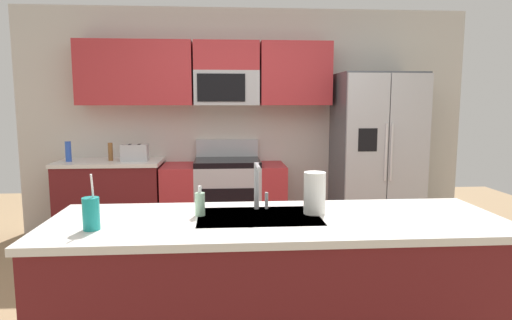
# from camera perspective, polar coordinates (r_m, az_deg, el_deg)

# --- Properties ---
(ground_plane) EXTENTS (9.00, 9.00, 0.00)m
(ground_plane) POSITION_cam_1_polar(r_m,az_deg,el_deg) (3.42, 0.60, -19.11)
(ground_plane) COLOR #997A56
(ground_plane) RESTS_ON ground
(kitchen_wall_unit) EXTENTS (5.20, 0.43, 2.60)m
(kitchen_wall_unit) POSITION_cam_1_polar(r_m,az_deg,el_deg) (5.13, -2.93, 6.85)
(kitchen_wall_unit) COLOR beige
(kitchen_wall_unit) RESTS_ON ground
(back_counter) EXTENTS (1.12, 0.63, 0.90)m
(back_counter) POSITION_cam_1_polar(r_m,az_deg,el_deg) (5.12, -18.28, -5.05)
(back_counter) COLOR maroon
(back_counter) RESTS_ON ground
(range_oven) EXTENTS (1.36, 0.61, 1.10)m
(range_oven) POSITION_cam_1_polar(r_m,az_deg,el_deg) (4.97, -4.14, -5.15)
(range_oven) COLOR #B7BABF
(range_oven) RESTS_ON ground
(refrigerator) EXTENTS (0.90, 0.76, 1.85)m
(refrigerator) POSITION_cam_1_polar(r_m,az_deg,el_deg) (5.11, 15.34, 0.43)
(refrigerator) COLOR #4C4F54
(refrigerator) RESTS_ON ground
(island_counter) EXTENTS (2.50, 0.83, 0.90)m
(island_counter) POSITION_cam_1_polar(r_m,az_deg,el_deg) (2.59, 2.75, -17.16)
(island_counter) COLOR maroon
(island_counter) RESTS_ON ground
(toaster) EXTENTS (0.28, 0.16, 0.18)m
(toaster) POSITION_cam_1_polar(r_m,az_deg,el_deg) (4.92, -15.51, 0.93)
(toaster) COLOR #B7BABF
(toaster) RESTS_ON back_counter
(pepper_mill) EXTENTS (0.05, 0.05, 0.19)m
(pepper_mill) POSITION_cam_1_polar(r_m,az_deg,el_deg) (5.03, -18.42, 1.03)
(pepper_mill) COLOR brown
(pepper_mill) RESTS_ON back_counter
(bottle_blue) EXTENTS (0.06, 0.06, 0.22)m
(bottle_blue) POSITION_cam_1_polar(r_m,az_deg,el_deg) (5.11, -23.24, 1.02)
(bottle_blue) COLOR blue
(bottle_blue) RESTS_ON back_counter
(sink_faucet) EXTENTS (0.08, 0.21, 0.28)m
(sink_faucet) POSITION_cam_1_polar(r_m,az_deg,el_deg) (2.57, 0.25, -2.90)
(sink_faucet) COLOR #B7BABF
(sink_faucet) RESTS_ON island_counter
(drink_cup_teal) EXTENTS (0.08, 0.08, 0.28)m
(drink_cup_teal) POSITION_cam_1_polar(r_m,az_deg,el_deg) (2.35, -20.67, -6.53)
(drink_cup_teal) COLOR teal
(drink_cup_teal) RESTS_ON island_counter
(soap_dispenser) EXTENTS (0.06, 0.06, 0.17)m
(soap_dispenser) POSITION_cam_1_polar(r_m,az_deg,el_deg) (2.49, -7.30, -5.66)
(soap_dispenser) COLOR #A5D8B2
(soap_dispenser) RESTS_ON island_counter
(paper_towel_roll) EXTENTS (0.12, 0.12, 0.24)m
(paper_towel_roll) POSITION_cam_1_polar(r_m,az_deg,el_deg) (2.53, 7.64, -4.27)
(paper_towel_roll) COLOR white
(paper_towel_roll) RESTS_ON island_counter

